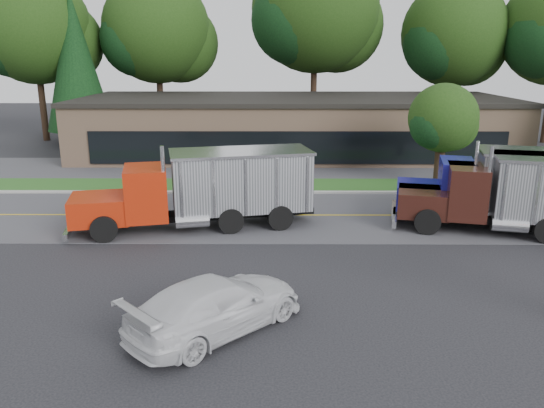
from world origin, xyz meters
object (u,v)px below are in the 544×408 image
at_px(dump_truck_maroon, 527,192).
at_px(rally_car, 217,305).
at_px(dump_truck_blue, 508,185).
at_px(dump_truck_red, 209,187).

height_order(dump_truck_maroon, rally_car, dump_truck_maroon).
relative_size(dump_truck_blue, rally_car, 1.67).
relative_size(dump_truck_red, rally_car, 2.00).
xyz_separation_m(dump_truck_blue, dump_truck_maroon, (0.23, -1.38, 0.00)).
bearing_deg(dump_truck_red, dump_truck_blue, 169.59).
height_order(dump_truck_red, rally_car, dump_truck_red).
height_order(dump_truck_red, dump_truck_blue, same).
relative_size(dump_truck_maroon, rally_car, 1.82).
xyz_separation_m(dump_truck_red, rally_car, (1.29, -9.23, -1.05)).
bearing_deg(rally_car, dump_truck_red, -37.04).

